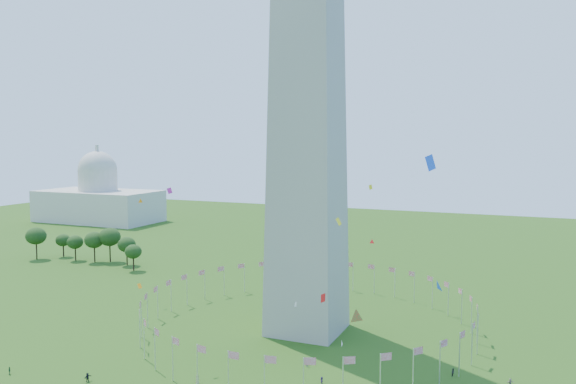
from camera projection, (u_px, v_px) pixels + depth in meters
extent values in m
cylinder|color=silver|center=(478.00, 334.00, 122.82)|extent=(0.24, 0.24, 9.00)
cylinder|color=silver|center=(477.00, 325.00, 129.43)|extent=(0.24, 0.24, 9.00)
cylinder|color=silver|center=(472.00, 315.00, 136.30)|extent=(0.24, 0.24, 9.00)
cylinder|color=silver|center=(462.00, 307.00, 143.24)|extent=(0.24, 0.24, 9.00)
cylinder|color=silver|center=(448.00, 299.00, 150.03)|extent=(0.24, 0.24, 9.00)
cylinder|color=silver|center=(432.00, 293.00, 156.47)|extent=(0.24, 0.24, 9.00)
cylinder|color=silver|center=(414.00, 287.00, 162.35)|extent=(0.24, 0.24, 9.00)
cylinder|color=silver|center=(395.00, 283.00, 167.50)|extent=(0.24, 0.24, 9.00)
cylinder|color=silver|center=(374.00, 279.00, 171.76)|extent=(0.24, 0.24, 9.00)
cylinder|color=silver|center=(353.00, 277.00, 175.01)|extent=(0.24, 0.24, 9.00)
cylinder|color=silver|center=(331.00, 275.00, 177.14)|extent=(0.24, 0.24, 9.00)
cylinder|color=silver|center=(309.00, 274.00, 178.10)|extent=(0.24, 0.24, 9.00)
cylinder|color=silver|center=(287.00, 275.00, 177.84)|extent=(0.24, 0.24, 9.00)
cylinder|color=silver|center=(266.00, 276.00, 176.38)|extent=(0.24, 0.24, 9.00)
cylinder|color=silver|center=(245.00, 278.00, 173.77)|extent=(0.24, 0.24, 9.00)
cylinder|color=silver|center=(224.00, 281.00, 170.08)|extent=(0.24, 0.24, 9.00)
cylinder|color=silver|center=(205.00, 285.00, 165.42)|extent=(0.24, 0.24, 9.00)
cylinder|color=silver|center=(187.00, 290.00, 159.94)|extent=(0.24, 0.24, 9.00)
cylinder|color=silver|center=(171.00, 295.00, 153.81)|extent=(0.24, 0.24, 9.00)
cylinder|color=silver|center=(158.00, 302.00, 147.20)|extent=(0.24, 0.24, 9.00)
cylinder|color=silver|center=(147.00, 310.00, 140.32)|extent=(0.24, 0.24, 9.00)
cylinder|color=silver|center=(141.00, 319.00, 133.38)|extent=(0.24, 0.24, 9.00)
cylinder|color=silver|center=(140.00, 329.00, 126.59)|extent=(0.24, 0.24, 9.00)
cylinder|color=silver|center=(144.00, 339.00, 120.16)|extent=(0.24, 0.24, 9.00)
cylinder|color=silver|center=(155.00, 349.00, 114.28)|extent=(0.24, 0.24, 9.00)
cylinder|color=silver|center=(173.00, 359.00, 109.13)|extent=(0.24, 0.24, 9.00)
cylinder|color=silver|center=(197.00, 368.00, 104.86)|extent=(0.24, 0.24, 9.00)
cylinder|color=silver|center=(228.00, 375.00, 101.61)|extent=(0.24, 0.24, 9.00)
cylinder|color=silver|center=(264.00, 380.00, 99.48)|extent=(0.24, 0.24, 9.00)
cylinder|color=silver|center=(303.00, 382.00, 98.53)|extent=(0.24, 0.24, 9.00)
cylinder|color=silver|center=(343.00, 381.00, 98.78)|extent=(0.24, 0.24, 9.00)
cylinder|color=silver|center=(380.00, 378.00, 100.24)|extent=(0.24, 0.24, 9.00)
cylinder|color=silver|center=(413.00, 372.00, 102.85)|extent=(0.24, 0.24, 9.00)
cylinder|color=silver|center=(440.00, 364.00, 106.54)|extent=(0.24, 0.24, 9.00)
cylinder|color=silver|center=(459.00, 355.00, 111.20)|extent=(0.24, 0.24, 9.00)
cylinder|color=silver|center=(472.00, 345.00, 116.68)|extent=(0.24, 0.24, 9.00)
imported|color=#331B53|center=(322.00, 381.00, 107.98)|extent=(1.11, 1.50, 1.49)
imported|color=#1B4428|center=(9.00, 371.00, 112.62)|extent=(1.05, 0.99, 1.53)
imported|color=#1F264A|center=(307.00, 363.00, 116.41)|extent=(0.59, 0.43, 1.52)
imported|color=black|center=(88.00, 377.00, 109.17)|extent=(0.95, 1.72, 1.76)
imported|color=gray|center=(510.00, 382.00, 106.99)|extent=(1.60, 1.33, 1.60)
imported|color=#2A2A2A|center=(453.00, 372.00, 111.59)|extent=(0.88, 0.98, 1.67)
imported|color=gray|center=(197.00, 380.00, 107.88)|extent=(0.98, 1.11, 1.88)
plane|color=blue|center=(439.00, 286.00, 93.54)|extent=(1.20, 2.40, 2.38)
plane|color=blue|center=(430.00, 163.00, 69.00)|extent=(1.89, 1.27, 2.24)
plane|color=#CC2699|center=(170.00, 191.00, 121.81)|extent=(0.28, 1.55, 1.53)
plane|color=orange|center=(140.00, 201.00, 164.90)|extent=(0.64, 1.53, 1.66)
plane|color=white|center=(296.00, 304.00, 130.20)|extent=(1.31, 0.16, 1.32)
plane|color=yellow|center=(339.00, 222.00, 99.76)|extent=(1.63, 0.63, 1.56)
plane|color=yellow|center=(371.00, 187.00, 132.57)|extent=(0.73, 1.18, 1.39)
plane|color=white|center=(342.00, 344.00, 115.88)|extent=(0.29, 1.40, 1.42)
plane|color=red|center=(323.00, 298.00, 106.63)|extent=(1.14, 1.35, 1.71)
plane|color=orange|center=(140.00, 286.00, 161.95)|extent=(1.54, 1.66, 1.40)
plane|color=red|center=(372.00, 242.00, 115.10)|extent=(0.94, 0.29, 0.93)
plane|color=orange|center=(357.00, 317.00, 94.99)|extent=(1.85, 1.92, 2.29)
ellipsoid|color=#264C19|center=(36.00, 244.00, 222.22)|extent=(7.92, 7.92, 12.37)
ellipsoid|color=#264C19|center=(63.00, 246.00, 226.89)|extent=(5.79, 5.79, 9.04)
ellipsoid|color=#264C19|center=(75.00, 248.00, 219.77)|extent=(6.22, 6.22, 9.72)
ellipsoid|color=#264C19|center=(94.00, 247.00, 216.67)|extent=(7.40, 7.40, 11.57)
ellipsoid|color=#264C19|center=(110.00, 245.00, 217.17)|extent=(8.34, 8.34, 13.03)
ellipsoid|color=#264C19|center=(127.00, 251.00, 211.45)|extent=(6.71, 6.71, 10.48)
ellipsoid|color=#264C19|center=(133.00, 258.00, 202.28)|extent=(6.01, 6.01, 9.39)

